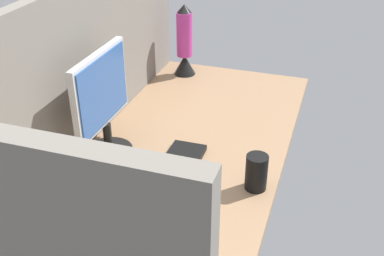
# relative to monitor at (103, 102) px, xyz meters

# --- Properties ---
(ground_plane) EXTENTS (1.80, 0.80, 0.03)m
(ground_plane) POSITION_rel_monitor_xyz_m (0.04, -0.25, -0.23)
(ground_plane) COLOR #8C6B4C
(cubicle_wall_back) EXTENTS (1.80, 0.05, 0.61)m
(cubicle_wall_back) POSITION_rel_monitor_xyz_m (0.04, 0.12, 0.09)
(cubicle_wall_back) COLOR slate
(cubicle_wall_back) RESTS_ON ground_plane
(monitor) EXTENTS (0.36, 0.18, 0.40)m
(monitor) POSITION_rel_monitor_xyz_m (0.00, 0.00, 0.00)
(monitor) COLOR black
(monitor) RESTS_ON ground_plane
(keyboard) EXTENTS (0.37, 0.13, 0.02)m
(keyboard) POSITION_rel_monitor_xyz_m (-0.04, -0.29, -0.21)
(keyboard) COLOR black
(keyboard) RESTS_ON ground_plane
(mouse) EXTENTS (0.08, 0.11, 0.03)m
(mouse) POSITION_rel_monitor_xyz_m (-0.33, -0.29, -0.20)
(mouse) COLOR black
(mouse) RESTS_ON ground_plane
(mug_black_travel) EXTENTS (0.08, 0.08, 0.13)m
(mug_black_travel) POSITION_rel_monitor_xyz_m (-0.04, -0.58, -0.15)
(mug_black_travel) COLOR black
(mug_black_travel) RESTS_ON ground_plane
(lava_lamp) EXTENTS (0.11, 0.11, 0.36)m
(lava_lamp) POSITION_rel_monitor_xyz_m (0.81, -0.03, -0.07)
(lava_lamp) COLOR black
(lava_lamp) RESTS_ON ground_plane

